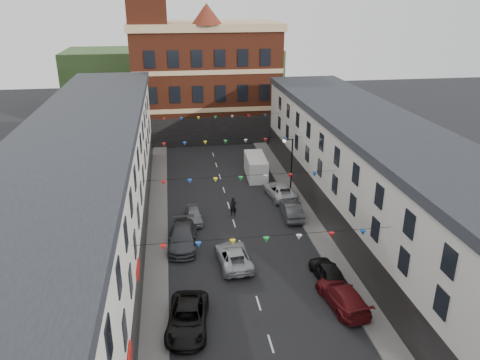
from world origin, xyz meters
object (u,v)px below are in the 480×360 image
car_left_e (194,215)px  pedestrian (233,207)px  car_right_d (328,271)px  car_right_f (280,190)px  car_right_c (343,296)px  car_left_d (182,237)px  moving_car (234,256)px  street_lamp (290,158)px  white_van (256,167)px  car_left_c (188,318)px  car_right_e (292,210)px

car_left_e → pedestrian: size_ratio=2.01×
car_right_d → car_right_f: (0.00, 15.32, 0.01)m
car_right_c → car_right_d: (0.00, 3.03, -0.03)m
car_right_c → car_right_d: size_ratio=1.22×
car_left_d → moving_car: (3.80, -3.40, -0.10)m
car_left_d → street_lamp: bearing=43.9°
pedestrian → moving_car: bearing=-81.1°
white_van → car_left_e: bearing=-123.9°
street_lamp → car_right_c: street_lamp is taller
car_right_f → car_left_d: bearing=33.0°
car_left_c → car_right_c: bearing=11.7°
car_left_c → car_right_d: 11.02m
car_left_e → car_right_e: (9.10, -0.44, 0.10)m
car_right_c → car_left_e: bearing=-64.4°
car_left_d → pedestrian: pedestrian is taller
car_right_f → car_left_c: bearing=54.2°
car_right_c → white_van: 24.49m
moving_car → white_van: size_ratio=0.93×
car_right_f → moving_car: 13.78m
car_right_d → car_right_f: 15.32m
car_right_e → street_lamp: bearing=-97.7°
street_lamp → car_left_c: size_ratio=1.13×
car_left_e → pedestrian: bearing=8.3°
car_left_d → car_right_e: car_left_d is taller
moving_car → pedestrian: pedestrian is taller
car_left_d → car_right_c: 14.06m
car_right_c → car_right_e: 13.59m
car_right_d → pedestrian: size_ratio=2.24×
car_left_e → white_van: 12.95m
car_left_c → car_right_e: 17.71m
street_lamp → car_left_d: size_ratio=1.08×
car_right_d → car_right_f: bearing=-94.4°
car_right_c → car_right_e: bearing=-97.4°
car_left_d → car_right_e: bearing=25.3°
street_lamp → car_right_e: 6.38m
car_left_d → pedestrian: bearing=49.8°
car_left_c → car_left_e: 14.88m
car_right_f → pedestrian: pedestrian is taller
street_lamp → car_left_e: street_lamp is taller
car_left_c → car_left_d: size_ratio=0.95×
car_left_e → white_van: size_ratio=0.69×
moving_car → white_van: bearing=-109.5°
car_left_d → moving_car: car_left_d is taller
moving_car → car_right_c: bearing=132.2°
car_right_d → car_left_c: bearing=15.9°
street_lamp → car_right_f: 3.42m
car_left_e → moving_car: moving_car is taller
car_left_e → white_van: bearing=52.8°
car_left_e → pedestrian: pedestrian is taller
car_left_c → white_van: 26.77m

